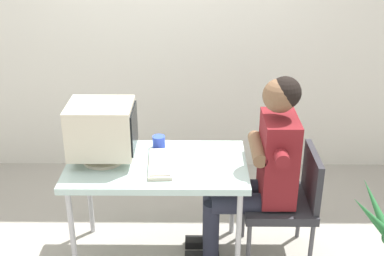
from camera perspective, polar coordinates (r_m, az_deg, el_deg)
name	(u,v)px	position (r m, az deg, el deg)	size (l,w,h in m)	color
ground_plane	(160,254)	(3.74, -3.64, -13.99)	(12.00, 12.00, 0.00)	#9E998E
wall_back	(202,5)	(4.39, 1.08, 13.71)	(8.00, 0.10, 3.00)	silver
desk	(157,170)	(3.35, -3.95, -4.77)	(1.18, 0.67, 0.74)	#B7B7BC
crt_monitor	(102,129)	(3.30, -10.08, -0.16)	(0.42, 0.34, 0.40)	beige
keyboard	(160,163)	(3.28, -3.57, -4.00)	(0.17, 0.41, 0.03)	beige
office_chair	(287,197)	(3.52, 10.64, -7.67)	(0.47, 0.47, 0.81)	#4C4C51
person_seated	(262,164)	(3.36, 7.85, -4.03)	(0.72, 0.57, 1.33)	maroon
desk_mug	(159,142)	(3.50, -3.77, -1.56)	(0.09, 0.10, 0.09)	blue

